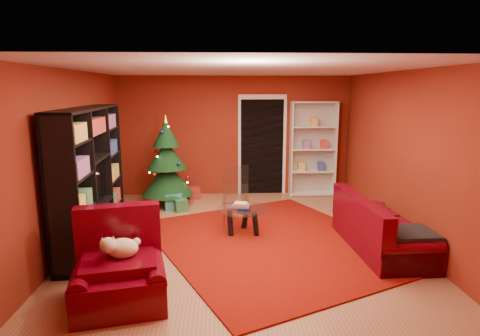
{
  "coord_description": "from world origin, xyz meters",
  "views": [
    {
      "loc": [
        -0.31,
        -6.01,
        2.32
      ],
      "look_at": [
        0.0,
        0.4,
        1.05
      ],
      "focal_mm": 30.0,
      "sensor_mm": 36.0,
      "label": 1
    }
  ],
  "objects_px": {
    "gift_box_red": "(194,193)",
    "sofa": "(382,223)",
    "gift_box_teal": "(173,201)",
    "gift_box_green": "(181,205)",
    "acrylic_chair": "(235,199)",
    "dog": "(123,248)",
    "christmas_tree": "(167,162)",
    "armchair": "(119,268)",
    "coffee_table": "(244,221)",
    "media_unit": "(91,176)",
    "white_bookshelf": "(313,149)",
    "rug": "(273,242)"
  },
  "relations": [
    {
      "from": "dog",
      "to": "acrylic_chair",
      "type": "bearing_deg",
      "value": 49.65
    },
    {
      "from": "coffee_table",
      "to": "christmas_tree",
      "type": "bearing_deg",
      "value": 129.34
    },
    {
      "from": "gift_box_green",
      "to": "white_bookshelf",
      "type": "distance_m",
      "value": 3.14
    },
    {
      "from": "gift_box_teal",
      "to": "white_bookshelf",
      "type": "xyz_separation_m",
      "value": [
        2.97,
        0.93,
        0.86
      ]
    },
    {
      "from": "armchair",
      "to": "acrylic_chair",
      "type": "bearing_deg",
      "value": 49.54
    },
    {
      "from": "white_bookshelf",
      "to": "media_unit",
      "type": "bearing_deg",
      "value": -146.06
    },
    {
      "from": "sofa",
      "to": "gift_box_green",
      "type": "bearing_deg",
      "value": 54.48
    },
    {
      "from": "rug",
      "to": "gift_box_teal",
      "type": "bearing_deg",
      "value": 132.87
    },
    {
      "from": "christmas_tree",
      "to": "gift_box_green",
      "type": "height_order",
      "value": "christmas_tree"
    },
    {
      "from": "sofa",
      "to": "gift_box_red",
      "type": "bearing_deg",
      "value": 42.41
    },
    {
      "from": "coffee_table",
      "to": "gift_box_green",
      "type": "bearing_deg",
      "value": 131.15
    },
    {
      "from": "acrylic_chair",
      "to": "media_unit",
      "type": "bearing_deg",
      "value": -161.4
    },
    {
      "from": "rug",
      "to": "dog",
      "type": "height_order",
      "value": "dog"
    },
    {
      "from": "media_unit",
      "to": "coffee_table",
      "type": "height_order",
      "value": "media_unit"
    },
    {
      "from": "sofa",
      "to": "coffee_table",
      "type": "distance_m",
      "value": 2.11
    },
    {
      "from": "christmas_tree",
      "to": "gift_box_teal",
      "type": "relative_size",
      "value": 5.69
    },
    {
      "from": "rug",
      "to": "christmas_tree",
      "type": "bearing_deg",
      "value": 130.95
    },
    {
      "from": "christmas_tree",
      "to": "sofa",
      "type": "distance_m",
      "value": 4.26
    },
    {
      "from": "gift_box_teal",
      "to": "acrylic_chair",
      "type": "height_order",
      "value": "acrylic_chair"
    },
    {
      "from": "coffee_table",
      "to": "acrylic_chair",
      "type": "distance_m",
      "value": 0.54
    },
    {
      "from": "christmas_tree",
      "to": "gift_box_teal",
      "type": "height_order",
      "value": "christmas_tree"
    },
    {
      "from": "christmas_tree",
      "to": "armchair",
      "type": "relative_size",
      "value": 1.76
    },
    {
      "from": "gift_box_red",
      "to": "dog",
      "type": "bearing_deg",
      "value": -96.63
    },
    {
      "from": "gift_box_teal",
      "to": "coffee_table",
      "type": "height_order",
      "value": "coffee_table"
    },
    {
      "from": "sofa",
      "to": "armchair",
      "type": "bearing_deg",
      "value": 108.65
    },
    {
      "from": "sofa",
      "to": "gift_box_teal",
      "type": "bearing_deg",
      "value": 53.77
    },
    {
      "from": "acrylic_chair",
      "to": "christmas_tree",
      "type": "bearing_deg",
      "value": 138.21
    },
    {
      "from": "gift_box_green",
      "to": "gift_box_teal",
      "type": "bearing_deg",
      "value": 134.79
    },
    {
      "from": "rug",
      "to": "dog",
      "type": "bearing_deg",
      "value": -139.55
    },
    {
      "from": "rug",
      "to": "christmas_tree",
      "type": "distance_m",
      "value": 2.99
    },
    {
      "from": "sofa",
      "to": "dog",
      "type": "bearing_deg",
      "value": 107.99
    },
    {
      "from": "white_bookshelf",
      "to": "dog",
      "type": "distance_m",
      "value": 5.39
    },
    {
      "from": "armchair",
      "to": "gift_box_teal",
      "type": "bearing_deg",
      "value": 75.14
    },
    {
      "from": "media_unit",
      "to": "white_bookshelf",
      "type": "bearing_deg",
      "value": 30.13
    },
    {
      "from": "gift_box_teal",
      "to": "gift_box_green",
      "type": "xyz_separation_m",
      "value": [
        0.17,
        -0.17,
        -0.04
      ]
    },
    {
      "from": "gift_box_teal",
      "to": "acrylic_chair",
      "type": "bearing_deg",
      "value": -40.02
    },
    {
      "from": "gift_box_red",
      "to": "sofa",
      "type": "height_order",
      "value": "sofa"
    },
    {
      "from": "white_bookshelf",
      "to": "sofa",
      "type": "relative_size",
      "value": 1.12
    },
    {
      "from": "dog",
      "to": "coffee_table",
      "type": "relative_size",
      "value": 0.47
    },
    {
      "from": "white_bookshelf",
      "to": "armchair",
      "type": "bearing_deg",
      "value": -124.06
    },
    {
      "from": "gift_box_teal",
      "to": "coffee_table",
      "type": "distance_m",
      "value": 1.98
    },
    {
      "from": "dog",
      "to": "coffee_table",
      "type": "bearing_deg",
      "value": 41.95
    },
    {
      "from": "media_unit",
      "to": "gift_box_teal",
      "type": "xyz_separation_m",
      "value": [
        1.01,
        1.65,
        -0.87
      ]
    },
    {
      "from": "media_unit",
      "to": "dog",
      "type": "height_order",
      "value": "media_unit"
    },
    {
      "from": "gift_box_green",
      "to": "white_bookshelf",
      "type": "xyz_separation_m",
      "value": [
        2.8,
        1.09,
        0.91
      ]
    },
    {
      "from": "armchair",
      "to": "coffee_table",
      "type": "bearing_deg",
      "value": 42.04
    },
    {
      "from": "armchair",
      "to": "acrylic_chair",
      "type": "relative_size",
      "value": 1.15
    },
    {
      "from": "christmas_tree",
      "to": "dog",
      "type": "bearing_deg",
      "value": -90.02
    },
    {
      "from": "white_bookshelf",
      "to": "dog",
      "type": "height_order",
      "value": "white_bookshelf"
    },
    {
      "from": "christmas_tree",
      "to": "dog",
      "type": "height_order",
      "value": "christmas_tree"
    }
  ]
}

